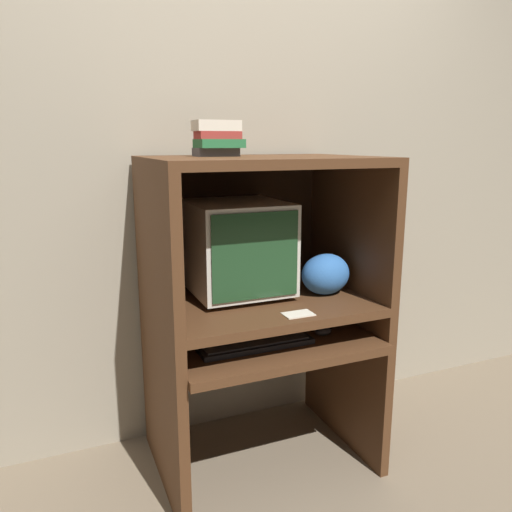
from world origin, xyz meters
TOP-DOWN VIEW (x-y plane):
  - ground_plane at (0.00, 0.00)m, footprint 12.00×12.00m
  - wall_back at (0.00, 0.73)m, footprint 6.00×0.06m
  - desk_base at (0.00, 0.29)m, footprint 0.90×0.70m
  - desk_monitor_shelf at (0.00, 0.34)m, footprint 0.90×0.67m
  - hutch_upper at (0.00, 0.37)m, footprint 0.90×0.67m
  - crt_monitor at (-0.07, 0.43)m, footprint 0.39×0.43m
  - keyboard at (-0.09, 0.18)m, footprint 0.46×0.14m
  - mouse at (0.21, 0.18)m, footprint 0.07×0.05m
  - snack_bag at (0.27, 0.28)m, footprint 0.21×0.16m
  - book_stack at (-0.15, 0.43)m, footprint 0.19×0.13m
  - paper_card at (0.05, 0.08)m, footprint 0.11×0.07m

SIDE VIEW (x-z plane):
  - ground_plane at x=0.00m, z-range 0.00..0.00m
  - desk_base at x=0.00m, z-range 0.07..0.69m
  - keyboard at x=-0.09m, z-range 0.61..0.64m
  - mouse at x=0.21m, z-range 0.61..0.65m
  - desk_monitor_shelf at x=0.00m, z-range 0.65..0.79m
  - paper_card at x=0.05m, z-range 0.76..0.76m
  - snack_bag at x=0.27m, z-range 0.76..0.93m
  - crt_monitor at x=-0.07m, z-range 0.76..1.16m
  - hutch_upper at x=0.00m, z-range 0.85..1.43m
  - wall_back at x=0.00m, z-range 0.00..2.60m
  - book_stack at x=-0.15m, z-range 1.34..1.48m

